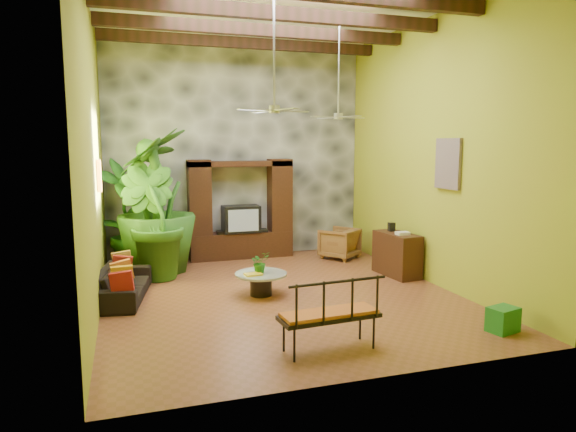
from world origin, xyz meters
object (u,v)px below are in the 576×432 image
object	(u,v)px
ceiling_fan_back	(338,106)
wicker_armchair	(339,243)
coffee_table	(261,281)
side_console	(397,254)
sofa	(123,284)
tall_plant_a	(125,214)
tall_plant_b	(152,221)
iron_bench	(332,311)
green_bin	(503,320)
ceiling_fan_front	(274,96)
tall_plant_c	(156,201)
entertainment_center	(241,217)

from	to	relation	value
ceiling_fan_back	wicker_armchair	xyz separation A→B (m)	(0.57, 1.17, -3.05)
ceiling_fan_back	coffee_table	distance (m)	3.87
ceiling_fan_back	side_console	bearing A→B (deg)	-31.54
sofa	coffee_table	bearing A→B (deg)	-91.93
tall_plant_a	tall_plant_b	world-z (taller)	tall_plant_a
ceiling_fan_back	wicker_armchair	world-z (taller)	ceiling_fan_back
coffee_table	iron_bench	bearing A→B (deg)	-85.35
green_bin	ceiling_fan_front	bearing A→B (deg)	139.22
green_bin	wicker_armchair	bearing A→B (deg)	93.64
ceiling_fan_front	tall_plant_c	bearing A→B (deg)	122.41
tall_plant_c	tall_plant_a	bearing A→B (deg)	140.43
tall_plant_b	iron_bench	bearing A→B (deg)	-66.25
ceiling_fan_back	side_console	xyz separation A→B (m)	(1.05, -0.64, -2.97)
ceiling_fan_front	coffee_table	distance (m)	3.18
ceiling_fan_back	tall_plant_b	bearing A→B (deg)	170.69
iron_bench	side_console	world-z (taller)	iron_bench
tall_plant_c	iron_bench	xyz separation A→B (m)	(1.84, -5.02, -0.93)
iron_bench	side_console	xyz separation A→B (m)	(2.76, 3.22, -0.12)
ceiling_fan_front	green_bin	bearing A→B (deg)	-40.78
coffee_table	green_bin	distance (m)	3.95
ceiling_fan_back	side_console	size ratio (longest dim) A/B	1.71
entertainment_center	side_console	bearing A→B (deg)	-44.24
sofa	wicker_armchair	distance (m)	5.16
coffee_table	side_console	xyz separation A→B (m)	(2.98, 0.51, 0.18)
ceiling_fan_front	wicker_armchair	size ratio (longest dim) A/B	2.38
tall_plant_b	iron_bench	xyz separation A→B (m)	(1.97, -4.47, -0.61)
sofa	green_bin	size ratio (longest dim) A/B	4.57
entertainment_center	tall_plant_a	xyz separation A→B (m)	(-2.56, -0.28, 0.21)
wicker_armchair	iron_bench	xyz separation A→B (m)	(-2.28, -5.03, 0.19)
wicker_armchair	green_bin	world-z (taller)	wicker_armchair
wicker_armchair	ceiling_fan_back	bearing A→B (deg)	26.55
coffee_table	side_console	size ratio (longest dim) A/B	0.84
wicker_armchair	entertainment_center	bearing A→B (deg)	-56.84
sofa	tall_plant_b	bearing A→B (deg)	-14.50
tall_plant_c	green_bin	xyz separation A→B (m)	(4.44, -5.08, -1.30)
tall_plant_b	side_console	bearing A→B (deg)	-14.79
ceiling_fan_back	iron_bench	xyz separation A→B (m)	(-1.71, -3.86, -2.85)
sofa	side_console	bearing A→B (deg)	-79.70
tall_plant_c	green_bin	size ratio (longest dim) A/B	7.28
ceiling_fan_front	side_console	xyz separation A→B (m)	(2.85, 0.96, -2.97)
ceiling_fan_back	coffee_table	xyz separation A→B (m)	(-1.93, -1.16, -3.15)
ceiling_fan_back	coffee_table	world-z (taller)	ceiling_fan_back
entertainment_center	tall_plant_b	size ratio (longest dim) A/B	1.03
ceiling_fan_front	iron_bench	xyz separation A→B (m)	(0.09, -2.26, -2.85)
ceiling_fan_front	sofa	world-z (taller)	ceiling_fan_front
wicker_armchair	tall_plant_c	distance (m)	4.27
sofa	iron_bench	world-z (taller)	iron_bench
wicker_armchair	tall_plant_a	world-z (taller)	tall_plant_a
sofa	wicker_armchair	bearing A→B (deg)	-59.09
ceiling_fan_back	entertainment_center	bearing A→B (deg)	129.57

